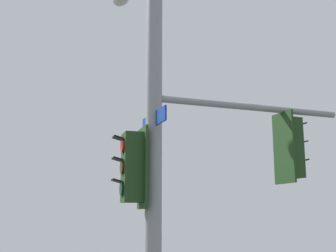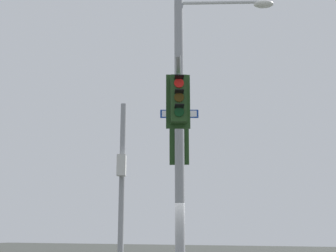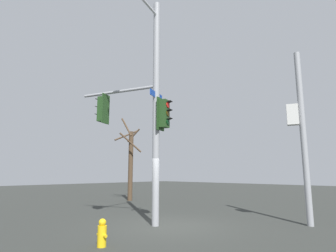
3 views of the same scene
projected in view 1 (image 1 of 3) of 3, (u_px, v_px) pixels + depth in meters
main_signal_pole_assembly at (174, 136)px, 7.57m from camera, size 4.59×3.28×9.07m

